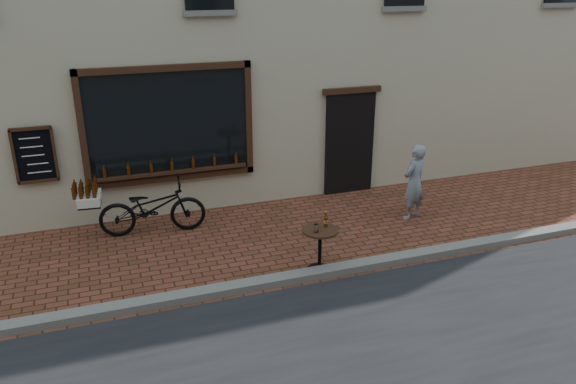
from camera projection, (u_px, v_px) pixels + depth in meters
name	position (u px, v px, depth m)	size (l,w,h in m)	color
ground	(331.00, 281.00, 8.84)	(90.00, 90.00, 0.00)	#562E1B
kerb	(326.00, 271.00, 9.00)	(90.00, 0.25, 0.12)	slate
cargo_bicycle	(150.00, 207.00, 10.30)	(2.33, 0.85, 1.08)	black
bistro_table	(320.00, 241.00, 8.94)	(0.58, 0.58, 1.00)	black
pedestrian	(414.00, 182.00, 10.85)	(0.55, 0.36, 1.50)	gray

